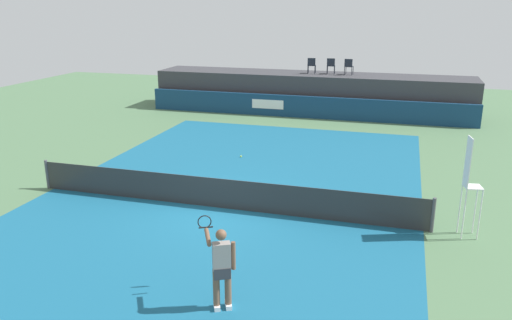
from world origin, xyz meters
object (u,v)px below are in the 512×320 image
object	(u,v)px
net_post_near	(47,174)
tennis_ball	(241,156)
net_post_far	(433,215)
spectator_chair_left	(331,65)
umpire_chair	(469,181)
spectator_chair_far_left	(312,65)
spectator_chair_center	(349,66)
tennis_player	(221,266)

from	to	relation	value
net_post_near	tennis_ball	size ratio (longest dim) A/B	14.71
net_post_near	net_post_far	distance (m)	12.40
net_post_far	tennis_ball	bearing A→B (deg)	143.67
spectator_chair_left	umpire_chair	world-z (taller)	spectator_chair_left
net_post_far	spectator_chair_left	bearing A→B (deg)	108.43
net_post_far	tennis_ball	xyz separation A→B (m)	(-7.24, 5.32, -0.46)
spectator_chair_far_left	umpire_chair	world-z (taller)	spectator_chair_far_left
spectator_chair_far_left	tennis_ball	world-z (taller)	spectator_chair_far_left
spectator_chair_far_left	spectator_chair_left	xyz separation A→B (m)	(1.08, 0.13, 0.00)
umpire_chair	tennis_ball	world-z (taller)	umpire_chair
spectator_chair_center	net_post_near	bearing A→B (deg)	-118.41
net_post_near	spectator_chair_center	bearing A→B (deg)	61.59
tennis_player	spectator_chair_far_left	bearing A→B (deg)	95.37
net_post_near	net_post_far	bearing A→B (deg)	0.00
spectator_chair_far_left	tennis_ball	distance (m)	10.33
spectator_chair_center	tennis_player	size ratio (longest dim) A/B	0.50
spectator_chair_far_left	spectator_chair_center	distance (m)	2.08
spectator_chair_center	tennis_ball	size ratio (longest dim) A/B	13.06
spectator_chair_left	net_post_far	bearing A→B (deg)	-71.57
tennis_ball	net_post_near	bearing A→B (deg)	-134.13
umpire_chair	net_post_near	distance (m)	13.25
spectator_chair_far_left	tennis_ball	xyz separation A→B (m)	(-1.03, -9.92, -2.66)
net_post_far	umpire_chair	bearing A→B (deg)	-1.42
net_post_far	tennis_player	distance (m)	6.64
umpire_chair	net_post_near	world-z (taller)	umpire_chair
net_post_near	tennis_player	world-z (taller)	tennis_player
spectator_chair_left	net_post_far	world-z (taller)	spectator_chair_left
tennis_player	tennis_ball	bearing A→B (deg)	105.85
spectator_chair_far_left	spectator_chair_left	distance (m)	1.09
net_post_far	tennis_player	world-z (taller)	tennis_player
spectator_chair_left	net_post_near	distance (m)	17.15
spectator_chair_left	tennis_player	bearing A→B (deg)	-87.67
net_post_near	umpire_chair	bearing A→B (deg)	-0.09
spectator_chair_left	umpire_chair	distance (m)	16.53
spectator_chair_far_left	tennis_player	bearing A→B (deg)	-84.63
net_post_far	tennis_player	xyz separation A→B (m)	(-4.29, -5.05, 0.46)
spectator_chair_center	tennis_player	world-z (taller)	spectator_chair_center
spectator_chair_far_left	net_post_near	world-z (taller)	spectator_chair_far_left
spectator_chair_far_left	net_post_far	bearing A→B (deg)	-67.87
spectator_chair_center	tennis_player	xyz separation A→B (m)	(-0.17, -20.36, -1.73)
spectator_chair_far_left	spectator_chair_center	size ratio (longest dim) A/B	1.00
tennis_player	spectator_chair_left	bearing A→B (deg)	92.33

